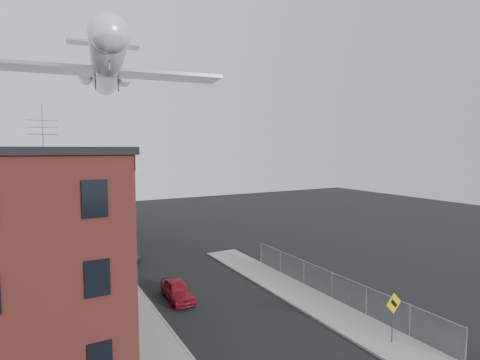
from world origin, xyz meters
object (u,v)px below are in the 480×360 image
object	(u,v)px
car_near	(177,290)
airplane	(107,66)
warning_sign	(393,310)
utility_pole	(103,217)
street_tree	(91,213)
car_far	(105,235)
car_mid	(129,252)

from	to	relation	value
car_near	airplane	size ratio (longest dim) A/B	0.14
warning_sign	utility_pole	world-z (taller)	utility_pole
street_tree	utility_pole	bearing A→B (deg)	-91.89
utility_pole	airplane	xyz separation A→B (m)	(2.59, 11.54, 14.44)
warning_sign	street_tree	bearing A→B (deg)	110.58
utility_pole	car_far	size ratio (longest dim) A/B	2.28
car_near	car_mid	bearing A→B (deg)	96.14
car_far	utility_pole	bearing A→B (deg)	-98.94
car_near	utility_pole	bearing A→B (deg)	115.39
warning_sign	car_far	xyz separation A→B (m)	(-9.20, 30.93, -1.31)
car_near	car_mid	size ratio (longest dim) A/B	0.96
warning_sign	street_tree	distance (m)	30.96
car_far	airplane	xyz separation A→B (m)	(0.59, -0.36, 18.54)
car_mid	airplane	distance (m)	20.25
warning_sign	street_tree	world-z (taller)	street_tree
car_mid	car_far	size ratio (longest dim) A/B	1.03
warning_sign	car_near	world-z (taller)	warning_sign
utility_pole	car_mid	bearing A→B (deg)	50.37
street_tree	car_mid	distance (m)	7.64
street_tree	car_near	xyz separation A→B (m)	(3.07, -17.88, -2.79)
warning_sign	utility_pole	bearing A→B (deg)	120.48
utility_pole	airplane	bearing A→B (deg)	77.35
warning_sign	utility_pole	distance (m)	22.25
utility_pole	street_tree	world-z (taller)	utility_pole
car_near	car_mid	world-z (taller)	car_mid
street_tree	car_far	distance (m)	3.87
street_tree	car_far	world-z (taller)	street_tree
warning_sign	car_mid	distance (m)	23.84
car_near	airplane	world-z (taller)	airplane
warning_sign	car_mid	size ratio (longest dim) A/B	0.69
car_near	airplane	distance (m)	26.86
warning_sign	airplane	xyz separation A→B (m)	(-8.61, 30.57, 17.23)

